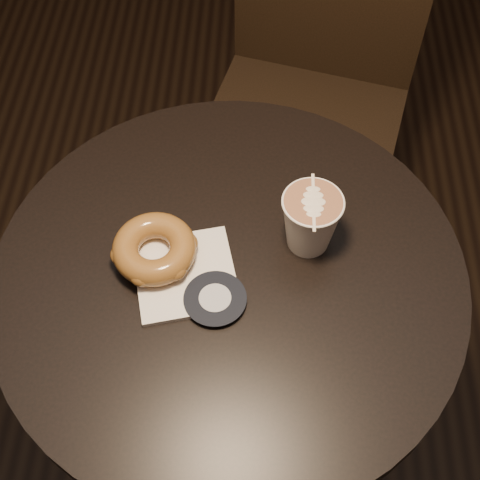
# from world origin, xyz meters

# --- Properties ---
(cafe_table) EXTENTS (0.70, 0.70, 0.75)m
(cafe_table) POSITION_xyz_m (0.00, 0.00, 0.55)
(cafe_table) COLOR black
(cafe_table) RESTS_ON ground
(chair) EXTENTS (0.52, 0.52, 1.07)m
(chair) POSITION_xyz_m (0.16, 0.64, 0.60)
(chair) COLOR black
(chair) RESTS_ON ground
(pastry_bag) EXTENTS (0.17, 0.17, 0.01)m
(pastry_bag) POSITION_xyz_m (-0.06, -0.01, 0.75)
(pastry_bag) COLOR white
(pastry_bag) RESTS_ON cafe_table
(doughnut) EXTENTS (0.12, 0.12, 0.04)m
(doughnut) POSITION_xyz_m (-0.11, 0.01, 0.78)
(doughnut) COLOR brown
(doughnut) RESTS_ON pastry_bag
(latte_cup) EXTENTS (0.09, 0.09, 0.10)m
(latte_cup) POSITION_xyz_m (0.12, 0.06, 0.80)
(latte_cup) COLOR white
(latte_cup) RESTS_ON cafe_table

